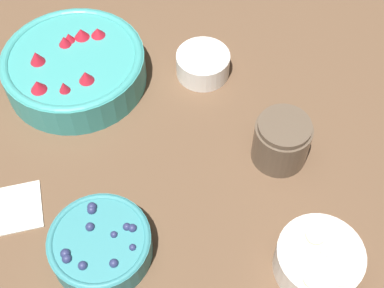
% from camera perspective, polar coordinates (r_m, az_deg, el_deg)
% --- Properties ---
extents(ground_plane, '(4.00, 4.00, 0.00)m').
position_cam_1_polar(ground_plane, '(0.96, -4.11, -0.75)').
color(ground_plane, brown).
extents(bowl_strawberries, '(0.27, 0.27, 0.09)m').
position_cam_1_polar(bowl_strawberries, '(1.05, -12.47, 8.15)').
color(bowl_strawberries, teal).
rests_on(bowl_strawberries, ground_plane).
extents(bowl_blueberries, '(0.16, 0.16, 0.06)m').
position_cam_1_polar(bowl_blueberries, '(0.84, -9.76, -10.48)').
color(bowl_blueberries, teal).
rests_on(bowl_blueberries, ground_plane).
extents(bowl_bananas, '(0.13, 0.13, 0.06)m').
position_cam_1_polar(bowl_bananas, '(0.84, 13.39, -11.84)').
color(bowl_bananas, white).
rests_on(bowl_bananas, ground_plane).
extents(bowl_cream, '(0.10, 0.10, 0.06)m').
position_cam_1_polar(bowl_cream, '(1.05, 1.18, 8.75)').
color(bowl_cream, white).
rests_on(bowl_cream, ground_plane).
extents(jar_chocolate, '(0.10, 0.10, 0.09)m').
position_cam_1_polar(jar_chocolate, '(0.93, 9.49, 0.24)').
color(jar_chocolate, brown).
rests_on(jar_chocolate, ground_plane).
extents(napkin, '(0.15, 0.13, 0.01)m').
position_cam_1_polar(napkin, '(0.94, -19.64, -6.73)').
color(napkin, silver).
rests_on(napkin, ground_plane).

